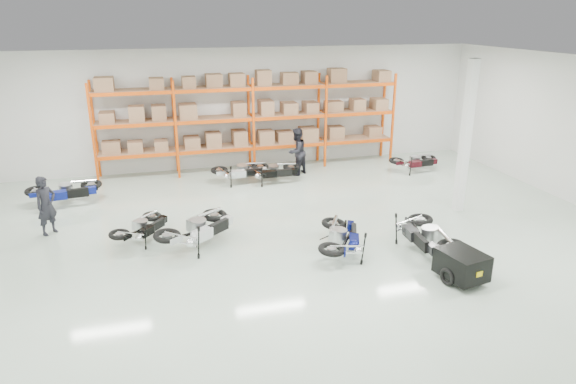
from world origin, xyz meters
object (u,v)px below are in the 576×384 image
object	(u,v)px
moto_black_far_left	(142,223)
person_left	(46,205)
moto_back_c	(273,168)
moto_blue_centre	(342,232)
moto_touring_right	(426,229)
trailer	(462,265)
person_back	(297,152)
moto_back_b	(241,167)
moto_back_d	(416,158)
moto_silver_left	(199,223)
moto_back_a	(64,187)

from	to	relation	value
moto_black_far_left	person_left	xyz separation A→B (m)	(-2.45, 1.12, 0.33)
moto_back_c	person_left	distance (m)	7.46
moto_blue_centre	person_left	world-z (taller)	person_left
moto_touring_right	trailer	size ratio (longest dim) A/B	1.13
person_back	moto_touring_right	bearing A→B (deg)	63.44
moto_blue_centre	moto_back_b	xyz separation A→B (m)	(-1.39, 6.31, -0.03)
trailer	moto_black_far_left	bearing A→B (deg)	137.11
moto_black_far_left	moto_back_d	world-z (taller)	moto_back_d
moto_blue_centre	moto_silver_left	xyz separation A→B (m)	(-3.37, 1.40, 0.04)
moto_back_a	moto_back_b	bearing A→B (deg)	-89.90
moto_blue_centre	person_left	bearing A→B (deg)	-2.60
moto_silver_left	moto_back_b	xyz separation A→B (m)	(1.98, 4.91, -0.07)
moto_touring_right	moto_back_d	distance (m)	7.05
moto_touring_right	moto_back_d	world-z (taller)	moto_touring_right
moto_silver_left	person_left	distance (m)	4.27
moto_back_a	moto_back_b	world-z (taller)	moto_back_a
moto_silver_left	moto_back_d	size ratio (longest dim) A/B	1.21
moto_silver_left	moto_touring_right	bearing A→B (deg)	-147.53
moto_back_a	moto_black_far_left	bearing A→B (deg)	-153.28
moto_back_a	moto_silver_left	bearing A→B (deg)	-145.53
person_left	person_back	xyz separation A→B (m)	(7.97, 3.45, 0.06)
moto_black_far_left	moto_back_c	size ratio (longest dim) A/B	0.91
person_left	moto_back_a	bearing A→B (deg)	41.67
moto_silver_left	moto_touring_right	world-z (taller)	moto_silver_left
moto_back_b	moto_back_c	xyz separation A→B (m)	(1.07, -0.27, -0.01)
moto_touring_right	moto_back_a	bearing A→B (deg)	150.55
trailer	moto_back_a	distance (m)	11.86
moto_back_b	moto_back_c	world-z (taller)	moto_back_b
moto_blue_centre	moto_back_c	distance (m)	6.05
trailer	person_back	distance (m)	8.81
moto_black_far_left	moto_back_a	size ratio (longest dim) A/B	0.82
moto_black_far_left	moto_back_b	world-z (taller)	moto_back_b
moto_blue_centre	moto_back_c	size ratio (longest dim) A/B	1.08
moto_silver_left	moto_back_c	world-z (taller)	moto_silver_left
moto_blue_centre	moto_back_b	size ratio (longest dim) A/B	1.05
moto_back_b	person_left	world-z (taller)	person_left
moto_back_b	moto_back_c	distance (m)	1.10
moto_back_c	person_back	size ratio (longest dim) A/B	1.00
moto_silver_left	moto_touring_right	distance (m)	5.73
moto_touring_right	person_back	bearing A→B (deg)	103.86
moto_black_far_left	moto_back_d	bearing A→B (deg)	-120.92
moto_back_c	moto_touring_right	bearing A→B (deg)	-159.05
moto_silver_left	moto_back_a	world-z (taller)	moto_silver_left
moto_black_far_left	person_back	size ratio (longest dim) A/B	0.91
moto_back_a	moto_blue_centre	bearing A→B (deg)	-135.71
moto_blue_centre	moto_silver_left	bearing A→B (deg)	-1.11
person_left	moto_back_c	bearing A→B (deg)	-23.42
moto_blue_centre	moto_black_far_left	xyz separation A→B (m)	(-4.77, 2.11, -0.09)
moto_back_a	person_left	size ratio (longest dim) A/B	1.19
trailer	moto_back_d	distance (m)	8.52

